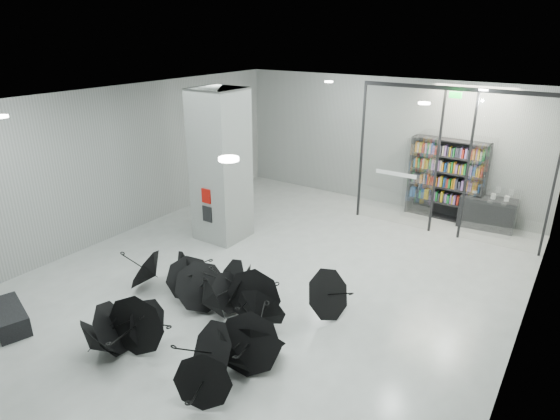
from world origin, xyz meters
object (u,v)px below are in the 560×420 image
Objects in this scene: bookshelf at (446,180)px; umbrella_cluster at (210,315)px; column at (221,166)px; bench at (9,317)px; shop_counter at (487,213)px.

umbrella_cluster is at bearing -101.03° from bookshelf.
bench is (-0.68, -5.55, -1.80)m from column.
bookshelf is at bearing 45.91° from column.
bookshelf is at bearing 168.74° from shop_counter.
shop_counter is (1.26, -0.13, -0.74)m from bookshelf.
column reaches higher than shop_counter.
bench is at bearing -114.48° from bookshelf.
bench is 0.82× the size of shop_counter.
shop_counter is at bearing 68.07° from umbrella_cluster.
column is 0.82× the size of umbrella_cluster.
shop_counter is at bearing 38.27° from column.
bookshelf is 8.52m from umbrella_cluster.
column is 2.67× the size of shop_counter.
umbrella_cluster is (-3.26, -8.11, -0.14)m from shop_counter.
column is at bearing 100.18° from bench.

